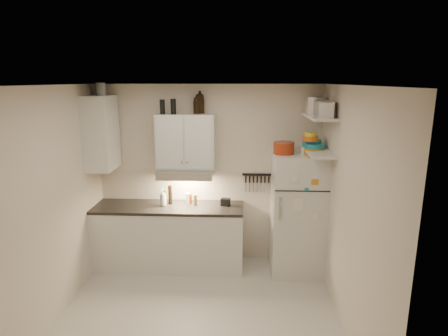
{
  "coord_description": "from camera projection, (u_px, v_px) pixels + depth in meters",
  "views": [
    {
      "loc": [
        0.47,
        -3.77,
        2.65
      ],
      "look_at": [
        0.25,
        0.9,
        1.55
      ],
      "focal_mm": 30.0,
      "sensor_mm": 36.0,
      "label": 1
    }
  ],
  "objects": [
    {
      "name": "base_cabinet",
      "position": [
        170.0,
        238.0,
        5.38
      ],
      "size": [
        2.1,
        0.6,
        0.88
      ],
      "primitive_type": "cube",
      "color": "silver",
      "rests_on": "floor"
    },
    {
      "name": "caddy",
      "position": [
        225.0,
        202.0,
        5.27
      ],
      "size": [
        0.14,
        0.12,
        0.1
      ],
      "primitive_type": "cube",
      "rotation": [
        0.0,
        0.0,
        -0.29
      ],
      "color": "black",
      "rests_on": "countertop"
    },
    {
      "name": "spice_jar",
      "position": [
        303.0,
        151.0,
        4.9
      ],
      "size": [
        0.06,
        0.06,
        0.09
      ],
      "primitive_type": "cylinder",
      "rotation": [
        0.0,
        0.0,
        -0.23
      ],
      "color": "silver",
      "rests_on": "fridge"
    },
    {
      "name": "growler_a",
      "position": [
        197.0,
        105.0,
        5.1
      ],
      "size": [
        0.11,
        0.11,
        0.24
      ],
      "primitive_type": null,
      "rotation": [
        0.0,
        0.0,
        0.04
      ],
      "color": "black",
      "rests_on": "upper_cabinet"
    },
    {
      "name": "right_wall",
      "position": [
        349.0,
        212.0,
        3.92
      ],
      "size": [
        0.02,
        3.0,
        2.6
      ],
      "primitive_type": "cube",
      "color": "beige",
      "rests_on": "ground"
    },
    {
      "name": "dutch_oven",
      "position": [
        284.0,
        148.0,
        4.92
      ],
      "size": [
        0.33,
        0.33,
        0.16
      ],
      "primitive_type": "cylinder",
      "rotation": [
        0.0,
        0.0,
        0.23
      ],
      "color": "maroon",
      "rests_on": "fridge"
    },
    {
      "name": "shelf_lo",
      "position": [
        317.0,
        151.0,
        4.82
      ],
      "size": [
        0.3,
        0.95,
        0.03
      ],
      "primitive_type": "cube",
      "color": "silver",
      "rests_on": "right_wall"
    },
    {
      "name": "plates",
      "position": [
        315.0,
        146.0,
        4.88
      ],
      "size": [
        0.3,
        0.3,
        0.06
      ],
      "primitive_type": "cylinder",
      "rotation": [
        0.0,
        0.0,
        -0.26
      ],
      "color": "teal",
      "rests_on": "shelf_lo"
    },
    {
      "name": "left_wall",
      "position": [
        49.0,
        207.0,
        4.07
      ],
      "size": [
        0.02,
        3.0,
        2.6
      ],
      "primitive_type": "cube",
      "color": "beige",
      "rests_on": "ground"
    },
    {
      "name": "floor",
      "position": [
        199.0,
        318.0,
        4.29
      ],
      "size": [
        3.2,
        3.0,
        0.02
      ],
      "primitive_type": "cube",
      "color": "beige",
      "rests_on": "ground"
    },
    {
      "name": "bowl_teal",
      "position": [
        312.0,
        144.0,
        4.99
      ],
      "size": [
        0.25,
        0.25,
        0.1
      ],
      "primitive_type": "cylinder",
      "color": "teal",
      "rests_on": "shelf_lo"
    },
    {
      "name": "thermos_a",
      "position": [
        173.0,
        107.0,
        5.01
      ],
      "size": [
        0.07,
        0.07,
        0.21
      ],
      "primitive_type": "cylinder",
      "rotation": [
        0.0,
        0.0,
        -0.03
      ],
      "color": "black",
      "rests_on": "upper_cabinet"
    },
    {
      "name": "countertop",
      "position": [
        168.0,
        207.0,
        5.28
      ],
      "size": [
        2.1,
        0.62,
        0.04
      ],
      "primitive_type": "cube",
      "color": "black",
      "rests_on": "base_cabinet"
    },
    {
      "name": "growler_b",
      "position": [
        200.0,
        103.0,
        5.13
      ],
      "size": [
        0.15,
        0.15,
        0.29
      ],
      "primitive_type": null,
      "rotation": [
        0.0,
        0.0,
        -0.25
      ],
      "color": "black",
      "rests_on": "upper_cabinet"
    },
    {
      "name": "pepper_mill",
      "position": [
        195.0,
        200.0,
        5.29
      ],
      "size": [
        0.05,
        0.05,
        0.16
      ],
      "primitive_type": "cylinder",
      "rotation": [
        0.0,
        0.0,
        -0.04
      ],
      "color": "brown",
      "rests_on": "countertop"
    },
    {
      "name": "soap_bottle",
      "position": [
        163.0,
        196.0,
        5.24
      ],
      "size": [
        0.14,
        0.14,
        0.28
      ],
      "primitive_type": "imported",
      "rotation": [
        0.0,
        0.0,
        -0.33
      ],
      "color": "silver",
      "rests_on": "countertop"
    },
    {
      "name": "oil_bottle",
      "position": [
        165.0,
        198.0,
        5.27
      ],
      "size": [
        0.05,
        0.05,
        0.23
      ],
      "primitive_type": "cylinder",
      "rotation": [
        0.0,
        0.0,
        0.11
      ],
      "color": "#4E6018",
      "rests_on": "countertop"
    },
    {
      "name": "back_wall",
      "position": [
        209.0,
        175.0,
        5.46
      ],
      "size": [
        3.2,
        0.02,
        2.6
      ],
      "primitive_type": "cube",
      "color": "beige",
      "rests_on": "ground"
    },
    {
      "name": "thermos_b",
      "position": [
        162.0,
        107.0,
        5.02
      ],
      "size": [
        0.09,
        0.09,
        0.2
      ],
      "primitive_type": "cylinder",
      "rotation": [
        0.0,
        0.0,
        -0.35
      ],
      "color": "black",
      "rests_on": "upper_cabinet"
    },
    {
      "name": "bowl_yellow",
      "position": [
        310.0,
        134.0,
        4.87
      ],
      "size": [
        0.16,
        0.16,
        0.05
      ],
      "primitive_type": "cylinder",
      "color": "gold",
      "rests_on": "bowl_orange"
    },
    {
      "name": "shelf_hi",
      "position": [
        319.0,
        117.0,
        4.72
      ],
      "size": [
        0.3,
        0.95,
        0.03
      ],
      "primitive_type": "cube",
      "color": "silver",
      "rests_on": "right_wall"
    },
    {
      "name": "vinegar_bottle",
      "position": [
        170.0,
        195.0,
        5.33
      ],
      "size": [
        0.06,
        0.06,
        0.27
      ],
      "primitive_type": "cylinder",
      "rotation": [
        0.0,
        0.0,
        0.15
      ],
      "color": "black",
      "rests_on": "countertop"
    },
    {
      "name": "tin_b",
      "position": [
        328.0,
        110.0,
        4.45
      ],
      "size": [
        0.24,
        0.24,
        0.18
      ],
      "primitive_type": "cube",
      "rotation": [
        0.0,
        0.0,
        -0.43
      ],
      "color": "#AAAAAD",
      "rests_on": "shelf_hi"
    },
    {
      "name": "bowl_orange",
      "position": [
        310.0,
        138.0,
        4.89
      ],
      "size": [
        0.2,
        0.2,
        0.06
      ],
      "primitive_type": "cylinder",
      "color": "#DF5215",
      "rests_on": "bowl_teal"
    },
    {
      "name": "knife_strip",
      "position": [
        257.0,
        175.0,
        5.4
      ],
      "size": [
        0.42,
        0.02,
        0.03
      ],
      "primitive_type": "cube",
      "color": "black",
      "rests_on": "back_wall"
    },
    {
      "name": "upper_cabinet",
      "position": [
        186.0,
        141.0,
        5.18
      ],
      "size": [
        0.8,
        0.33,
        0.75
      ],
      "primitive_type": "cube",
      "color": "silver",
      "rests_on": "back_wall"
    },
    {
      "name": "side_jar",
      "position": [
        101.0,
        89.0,
        5.06
      ],
      "size": [
        0.16,
        0.16,
        0.17
      ],
      "primitive_type": "cylinder",
      "rotation": [
        0.0,
        0.0,
        0.37
      ],
      "color": "silver",
      "rests_on": "side_cabinet"
    },
    {
      "name": "clear_bottle",
      "position": [
        188.0,
        199.0,
        5.31
      ],
      "size": [
        0.07,
        0.07,
        0.17
      ],
      "primitive_type": "cylinder",
      "rotation": [
        0.0,
        0.0,
        -0.21
      ],
      "color": "silver",
      "rests_on": "countertop"
    },
    {
      "name": "book_stack",
      "position": [
        313.0,
        152.0,
        4.84
      ],
      "size": [
        0.24,
        0.28,
        0.08
      ],
      "primitive_type": "cube",
      "rotation": [
        0.0,
        0.0,
        0.17
      ],
      "color": "#C78418",
      "rests_on": "fridge"
    },
    {
      "name": "fridge",
      "position": [
        297.0,
        214.0,
        5.16
      ],
      "size": [
        0.7,
        0.68,
        1.7
      ],
      "primitive_type": "cube",
      "color": "silver",
      "rests_on": "floor"
    },
    {
      "name": "stock_pot",
      "position": [
        315.0,
        105.0,
        4.98
      ],
      "size": [
        0.33,
        0.33,
        0.22
      ],
      "primitive_type": "cylinder",
      "rotation": [
        0.0,
        0.0,
        -0.08
      ],
      "color": "silver",
      "rests_on": "shelf_hi"
    },
    {
      "name": "red_jar",
      "position": [
        190.0,
        198.0,
        5.39
      ],
      "size": [
        0.08,
        0.08,
        0.13
      ],
      "primitive_type": "cylinder",
      "rotation": [
        0.0,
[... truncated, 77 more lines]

